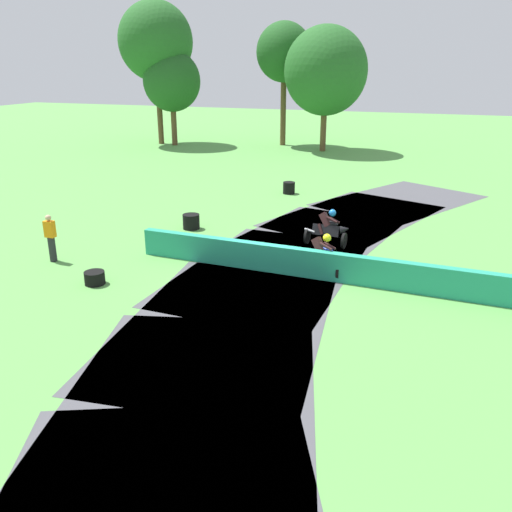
{
  "coord_description": "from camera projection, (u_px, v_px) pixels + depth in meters",
  "views": [
    {
      "loc": [
        5.04,
        -15.61,
        6.42
      ],
      "look_at": [
        0.0,
        -1.15,
        0.9
      ],
      "focal_mm": 37.97,
      "sensor_mm": 36.0,
      "label": 1
    }
  ],
  "objects": [
    {
      "name": "motorcycle_chase_blue",
      "position": [
        323.0,
        256.0,
        16.99
      ],
      "size": [
        1.71,
        0.94,
        1.43
      ],
      "color": "black",
      "rests_on": "ground"
    },
    {
      "name": "tire_stack_mid_b",
      "position": [
        95.0,
        278.0,
        16.49
      ],
      "size": [
        0.62,
        0.62,
        0.4
      ],
      "color": "black",
      "rests_on": "ground"
    },
    {
      "name": "motorcycle_lead_black",
      "position": [
        329.0,
        229.0,
        19.81
      ],
      "size": [
        1.7,
        0.9,
        1.43
      ],
      "color": "black",
      "rests_on": "ground"
    },
    {
      "name": "tire_stack_mid_a",
      "position": [
        191.0,
        222.0,
        21.91
      ],
      "size": [
        0.68,
        0.68,
        0.6
      ],
      "color": "black",
      "rests_on": "ground"
    },
    {
      "name": "safety_barrier",
      "position": [
        438.0,
        281.0,
        15.58
      ],
      "size": [
        19.64,
        1.31,
        0.9
      ],
      "primitive_type": "cube",
      "rotation": [
        0.0,
        0.0,
        4.66
      ],
      "color": "#239375",
      "rests_on": "ground"
    },
    {
      "name": "track_asphalt",
      "position": [
        303.0,
        276.0,
        17.18
      ],
      "size": [
        10.15,
        31.85,
        0.01
      ],
      "color": "#47474C",
      "rests_on": "ground"
    },
    {
      "name": "ground_plane",
      "position": [
        268.0,
        271.0,
        17.6
      ],
      "size": [
        120.0,
        120.0,
        0.0
      ],
      "primitive_type": "plane",
      "color": "#569947"
    },
    {
      "name": "tree_behind_barrier",
      "position": [
        284.0,
        53.0,
        41.62
      ],
      "size": [
        4.29,
        4.29,
        9.34
      ],
      "color": "brown",
      "rests_on": "ground"
    },
    {
      "name": "tree_far_right",
      "position": [
        156.0,
        42.0,
        42.04
      ],
      "size": [
        5.78,
        5.78,
        10.92
      ],
      "color": "brown",
      "rests_on": "ground"
    },
    {
      "name": "tire_stack_near",
      "position": [
        289.0,
        188.0,
        27.75
      ],
      "size": [
        0.61,
        0.61,
        0.6
      ],
      "color": "black",
      "rests_on": "ground"
    },
    {
      "name": "track_marshal",
      "position": [
        51.0,
        238.0,
        18.18
      ],
      "size": [
        0.34,
        0.24,
        1.63
      ],
      "color": "#232328",
      "rests_on": "ground"
    },
    {
      "name": "tree_mid_rise",
      "position": [
        326.0,
        71.0,
        39.09
      ],
      "size": [
        6.02,
        6.02,
        8.93
      ],
      "color": "brown",
      "rests_on": "ground"
    },
    {
      "name": "tree_far_left",
      "position": [
        172.0,
        81.0,
        42.29
      ],
      "size": [
        4.47,
        4.47,
        7.31
      ],
      "color": "brown",
      "rests_on": "ground"
    }
  ]
}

